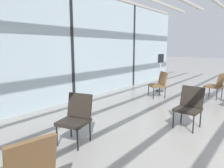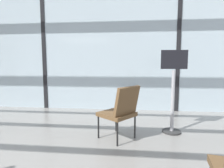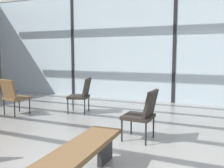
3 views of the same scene
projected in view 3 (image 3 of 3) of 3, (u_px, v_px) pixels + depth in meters
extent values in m
cube|color=silver|center=(175.00, 45.00, 7.46)|extent=(14.00, 0.08, 3.46)
cube|color=black|center=(73.00, 46.00, 8.84)|extent=(0.10, 0.12, 3.46)
cube|color=black|center=(175.00, 45.00, 7.46)|extent=(0.10, 0.12, 3.46)
sphere|color=gray|center=(129.00, 44.00, 13.48)|extent=(2.19, 2.19, 2.19)
sphere|color=black|center=(159.00, 35.00, 10.98)|extent=(0.28, 0.28, 0.28)
sphere|color=black|center=(180.00, 34.00, 10.62)|extent=(0.28, 0.28, 0.28)
sphere|color=black|center=(203.00, 33.00, 10.27)|extent=(0.28, 0.28, 0.28)
cube|color=brown|center=(17.00, 98.00, 6.13)|extent=(0.57, 0.57, 0.06)
cube|color=brown|center=(8.00, 89.00, 5.92)|extent=(0.50, 0.23, 0.44)
cylinder|color=black|center=(30.00, 106.00, 6.21)|extent=(0.03, 0.03, 0.37)
cylinder|color=black|center=(19.00, 104.00, 6.44)|extent=(0.03, 0.03, 0.37)
cylinder|color=black|center=(15.00, 109.00, 5.86)|extent=(0.03, 0.03, 0.37)
cylinder|color=black|center=(4.00, 107.00, 6.10)|extent=(0.03, 0.03, 0.37)
cube|color=#28231E|center=(138.00, 117.00, 4.30)|extent=(0.50, 0.50, 0.06)
cube|color=#28231E|center=(151.00, 103.00, 4.18)|extent=(0.16, 0.49, 0.44)
cylinder|color=black|center=(131.00, 124.00, 4.60)|extent=(0.03, 0.03, 0.37)
cylinder|color=black|center=(122.00, 131.00, 4.23)|extent=(0.03, 0.03, 0.37)
cylinder|color=black|center=(153.00, 127.00, 4.42)|extent=(0.03, 0.03, 0.37)
cylinder|color=black|center=(146.00, 134.00, 4.05)|extent=(0.03, 0.03, 0.37)
cube|color=#28231E|center=(78.00, 97.00, 6.30)|extent=(0.59, 0.59, 0.06)
cube|color=#28231E|center=(87.00, 87.00, 6.24)|extent=(0.26, 0.50, 0.44)
cylinder|color=black|center=(73.00, 103.00, 6.56)|extent=(0.03, 0.03, 0.37)
cylinder|color=black|center=(68.00, 107.00, 6.15)|extent=(0.03, 0.03, 0.37)
cylinder|color=black|center=(89.00, 104.00, 6.50)|extent=(0.03, 0.03, 0.37)
cylinder|color=black|center=(85.00, 107.00, 6.09)|extent=(0.03, 0.03, 0.37)
cube|color=brown|center=(81.00, 148.00, 2.76)|extent=(0.45, 1.51, 0.06)
cube|color=#262628|center=(105.00, 148.00, 3.40)|extent=(0.06, 0.36, 0.41)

